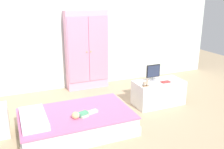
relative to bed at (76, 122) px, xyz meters
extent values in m
cube|color=tan|center=(0.47, 0.21, -0.14)|extent=(10.00, 10.00, 0.02)
cube|color=silver|center=(0.47, 1.78, 1.22)|extent=(6.40, 0.05, 2.70)
cube|color=silver|center=(0.00, 0.00, -0.07)|extent=(1.53, 0.97, 0.14)
cube|color=silver|center=(0.00, 0.00, 0.06)|extent=(1.49, 0.93, 0.12)
cube|color=pink|center=(0.00, 0.00, 0.13)|extent=(1.52, 0.96, 0.02)
cube|color=silver|center=(-0.57, 0.00, 0.17)|extent=(0.32, 0.70, 0.07)
cube|color=#4CA375|center=(0.06, -0.13, 0.17)|extent=(0.15, 0.11, 0.06)
cube|color=beige|center=(0.20, -0.07, 0.16)|extent=(0.16, 0.08, 0.04)
cube|color=beige|center=(0.21, -0.10, 0.16)|extent=(0.16, 0.08, 0.04)
cube|color=beige|center=(0.05, -0.07, 0.15)|extent=(0.10, 0.05, 0.03)
cube|color=beige|center=(0.08, -0.18, 0.15)|extent=(0.10, 0.05, 0.03)
sphere|color=beige|center=(-0.04, -0.15, 0.18)|extent=(0.09, 0.09, 0.09)
sphere|color=#E0C67F|center=(-0.05, -0.16, 0.18)|extent=(0.10, 0.10, 0.10)
cube|color=#E599BC|center=(0.67, 1.62, 0.64)|extent=(0.83, 0.24, 1.55)
cube|color=#C986A6|center=(0.47, 1.49, 0.68)|extent=(0.39, 0.02, 1.27)
cube|color=#C986A6|center=(0.88, 1.49, 0.68)|extent=(0.39, 0.02, 1.27)
sphere|color=gold|center=(0.63, 1.47, 0.64)|extent=(0.02, 0.02, 0.02)
sphere|color=gold|center=(0.71, 1.47, 0.64)|extent=(0.02, 0.02, 0.02)
cube|color=silver|center=(1.55, 0.33, 0.08)|extent=(0.85, 0.43, 0.42)
cylinder|color=#99999E|center=(1.47, 0.40, 0.30)|extent=(0.10, 0.10, 0.01)
cylinder|color=#99999E|center=(1.47, 0.40, 0.33)|extent=(0.02, 0.02, 0.05)
cube|color=black|center=(1.47, 0.40, 0.46)|extent=(0.25, 0.02, 0.22)
cube|color=#28334C|center=(1.47, 0.39, 0.46)|extent=(0.23, 0.01, 0.20)
cube|color=#8E6642|center=(1.21, 0.21, 0.30)|extent=(0.11, 0.01, 0.01)
cube|color=#8E6642|center=(1.21, 0.18, 0.30)|extent=(0.11, 0.01, 0.01)
cube|color=tan|center=(1.21, 0.20, 0.35)|extent=(0.07, 0.03, 0.04)
cylinder|color=tan|center=(1.23, 0.21, 0.32)|extent=(0.01, 0.01, 0.02)
cylinder|color=tan|center=(1.23, 0.19, 0.32)|extent=(0.01, 0.01, 0.02)
cylinder|color=tan|center=(1.18, 0.21, 0.32)|extent=(0.01, 0.01, 0.02)
cylinder|color=tan|center=(1.18, 0.19, 0.32)|extent=(0.01, 0.01, 0.02)
cylinder|color=tan|center=(1.24, 0.20, 0.38)|extent=(0.02, 0.02, 0.02)
sphere|color=tan|center=(1.24, 0.20, 0.40)|extent=(0.04, 0.04, 0.04)
cube|color=#CC3838|center=(1.61, 0.23, 0.30)|extent=(0.15, 0.09, 0.01)
camera|label=1|loc=(-0.77, -3.10, 1.70)|focal=40.47mm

